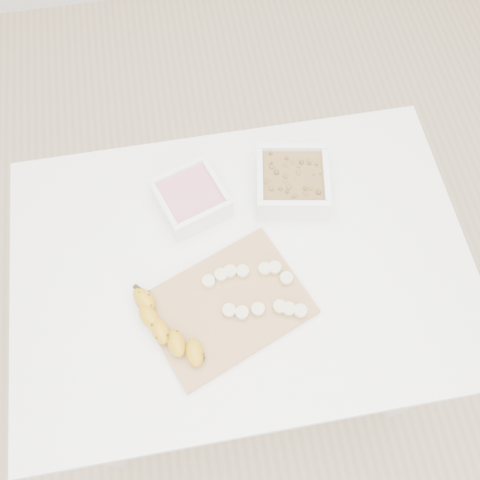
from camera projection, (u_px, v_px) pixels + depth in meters
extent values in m
plane|color=#C6AD89|center=(241.00, 346.00, 1.84)|extent=(3.50, 3.50, 0.00)
cube|color=white|center=(242.00, 267.00, 1.18)|extent=(1.00, 0.70, 0.04)
cylinder|color=white|center=(93.00, 453.00, 1.37)|extent=(0.05, 0.05, 0.71)
cylinder|color=white|center=(422.00, 392.00, 1.43)|extent=(0.05, 0.05, 0.71)
cylinder|color=white|center=(82.00, 249.00, 1.61)|extent=(0.05, 0.05, 0.71)
cylinder|color=white|center=(364.00, 205.00, 1.67)|extent=(0.05, 0.05, 0.71)
cube|color=white|center=(191.00, 199.00, 1.19)|extent=(0.18, 0.18, 0.07)
cube|color=#CA7589|center=(191.00, 198.00, 1.19)|extent=(0.15, 0.15, 0.04)
cube|color=white|center=(292.00, 182.00, 1.21)|extent=(0.19, 0.19, 0.07)
cube|color=brown|center=(292.00, 182.00, 1.20)|extent=(0.16, 0.16, 0.04)
cube|color=#AF844C|center=(227.00, 306.00, 1.12)|extent=(0.38, 0.33, 0.01)
cylinder|color=beige|center=(209.00, 281.00, 1.12)|extent=(0.03, 0.03, 0.01)
cylinder|color=beige|center=(221.00, 275.00, 1.13)|extent=(0.03, 0.03, 0.01)
cylinder|color=beige|center=(230.00, 271.00, 1.13)|extent=(0.03, 0.03, 0.01)
cylinder|color=beige|center=(243.00, 271.00, 1.13)|extent=(0.03, 0.03, 0.01)
cylinder|color=beige|center=(265.00, 269.00, 1.13)|extent=(0.03, 0.03, 0.01)
cylinder|color=beige|center=(275.00, 268.00, 1.13)|extent=(0.03, 0.03, 0.01)
cylinder|color=beige|center=(286.00, 278.00, 1.12)|extent=(0.03, 0.03, 0.01)
cylinder|color=beige|center=(229.00, 310.00, 1.09)|extent=(0.03, 0.03, 0.01)
cylinder|color=beige|center=(242.00, 313.00, 1.09)|extent=(0.03, 0.03, 0.01)
cylinder|color=beige|center=(258.00, 309.00, 1.09)|extent=(0.03, 0.03, 0.01)
cylinder|color=beige|center=(280.00, 307.00, 1.10)|extent=(0.03, 0.03, 0.01)
cylinder|color=beige|center=(289.00, 309.00, 1.09)|extent=(0.03, 0.03, 0.01)
cylinder|color=beige|center=(300.00, 311.00, 1.09)|extent=(0.03, 0.03, 0.01)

